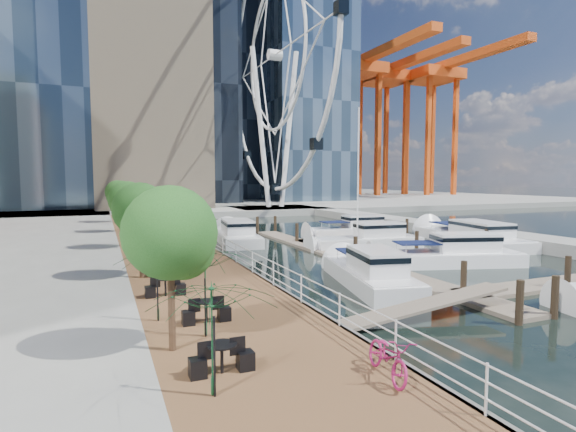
# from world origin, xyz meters

# --- Properties ---
(ground) EXTENTS (520.00, 520.00, 0.00)m
(ground) POSITION_xyz_m (0.00, 0.00, 0.00)
(ground) COLOR black
(ground) RESTS_ON ground
(boardwalk) EXTENTS (6.00, 60.00, 1.00)m
(boardwalk) POSITION_xyz_m (-9.00, 15.00, 0.50)
(boardwalk) COLOR brown
(boardwalk) RESTS_ON ground
(seawall) EXTENTS (0.25, 60.00, 1.00)m
(seawall) POSITION_xyz_m (-6.00, 15.00, 0.50)
(seawall) COLOR #595954
(seawall) RESTS_ON ground
(land_far) EXTENTS (200.00, 114.00, 1.00)m
(land_far) POSITION_xyz_m (0.00, 102.00, 0.50)
(land_far) COLOR gray
(land_far) RESTS_ON ground
(breakwater) EXTENTS (4.00, 60.00, 1.00)m
(breakwater) POSITION_xyz_m (20.00, 20.00, 0.50)
(breakwater) COLOR gray
(breakwater) RESTS_ON ground
(pier) EXTENTS (14.00, 12.00, 1.00)m
(pier) POSITION_xyz_m (14.00, 52.00, 0.50)
(pier) COLOR gray
(pier) RESTS_ON ground
(railing) EXTENTS (0.10, 60.00, 1.05)m
(railing) POSITION_xyz_m (-6.10, 15.00, 1.52)
(railing) COLOR white
(railing) RESTS_ON boardwalk
(floating_docks) EXTENTS (16.00, 34.00, 2.60)m
(floating_docks) POSITION_xyz_m (7.97, 9.98, 0.49)
(floating_docks) COLOR #6D6051
(floating_docks) RESTS_ON ground
(ferris_wheel) EXTENTS (5.80, 45.60, 47.80)m
(ferris_wheel) POSITION_xyz_m (14.00, 52.00, 25.92)
(ferris_wheel) COLOR white
(ferris_wheel) RESTS_ON ground
(port_cranes) EXTENTS (40.00, 52.00, 38.00)m
(port_cranes) POSITION_xyz_m (67.67, 95.67, 20.00)
(port_cranes) COLOR #D84C14
(port_cranes) RESTS_ON ground
(street_trees) EXTENTS (2.60, 42.60, 4.60)m
(street_trees) POSITION_xyz_m (-11.40, 14.00, 4.29)
(street_trees) COLOR #3F2B1C
(street_trees) RESTS_ON ground
(cafe_tables) EXTENTS (2.50, 13.70, 0.74)m
(cafe_tables) POSITION_xyz_m (-10.40, -2.00, 1.37)
(cafe_tables) COLOR black
(cafe_tables) RESTS_ON ground
(yacht_foreground) EXTENTS (10.90, 5.77, 2.15)m
(yacht_foreground) POSITION_xyz_m (8.12, 4.64, 0.00)
(yacht_foreground) COLOR white
(yacht_foreground) RESTS_ON ground
(bicycle) EXTENTS (1.06, 2.11, 1.06)m
(bicycle) POSITION_xyz_m (-6.86, -9.77, 1.53)
(bicycle) COLOR #99164D
(bicycle) RESTS_ON boardwalk
(pedestrian_near) EXTENTS (0.78, 0.58, 1.97)m
(pedestrian_near) POSITION_xyz_m (-7.99, 7.23, 1.98)
(pedestrian_near) COLOR #4F5269
(pedestrian_near) RESTS_ON boardwalk
(pedestrian_mid) EXTENTS (0.69, 0.86, 1.69)m
(pedestrian_mid) POSITION_xyz_m (-8.41, 17.99, 1.85)
(pedestrian_mid) COLOR #88735E
(pedestrian_mid) RESTS_ON boardwalk
(pedestrian_far) EXTENTS (0.99, 0.97, 1.66)m
(pedestrian_far) POSITION_xyz_m (-9.49, 29.92, 1.83)
(pedestrian_far) COLOR #384047
(pedestrian_far) RESTS_ON boardwalk
(moored_yachts) EXTENTS (24.08, 34.84, 11.50)m
(moored_yachts) POSITION_xyz_m (7.54, 12.25, 0.00)
(moored_yachts) COLOR silver
(moored_yachts) RESTS_ON ground
(cafe_seating) EXTENTS (4.73, 9.42, 2.75)m
(cafe_seating) POSITION_xyz_m (-10.84, -5.93, 2.30)
(cafe_seating) COLOR #113E1E
(cafe_seating) RESTS_ON ground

